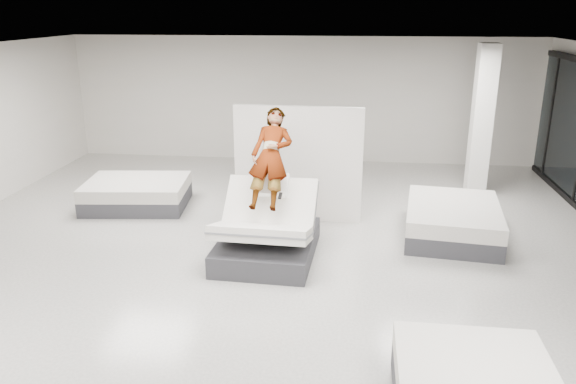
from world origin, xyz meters
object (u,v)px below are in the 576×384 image
object	(u,v)px
divider_panel	(298,164)
column	(482,122)
remote	(280,196)
hero_bed	(267,234)
flat_bed_left_far	(137,194)
flat_bed_right_far	(453,221)
person	(271,175)

from	to	relation	value
divider_panel	column	xyz separation A→B (m)	(3.67, 1.93, 0.51)
column	remote	bearing A→B (deg)	-135.37
remote	column	xyz separation A→B (m)	(3.77, 3.72, 0.53)
hero_bed	column	xyz separation A→B (m)	(3.99, 3.69, 1.20)
divider_panel	flat_bed_left_far	size ratio (longest dim) A/B	1.13
hero_bed	flat_bed_left_far	size ratio (longest dim) A/B	0.97
hero_bed	remote	bearing A→B (deg)	-9.02
hero_bed	divider_panel	distance (m)	1.92
remote	divider_panel	xyz separation A→B (m)	(0.10, 1.79, 0.02)
column	flat_bed_left_far	bearing A→B (deg)	-167.28
hero_bed	remote	world-z (taller)	hero_bed
flat_bed_right_far	flat_bed_left_far	xyz separation A→B (m)	(-6.13, 0.87, -0.02)
hero_bed	person	size ratio (longest dim) A/B	1.17
remote	column	bearing A→B (deg)	47.47
remote	flat_bed_left_far	distance (m)	3.95
person	column	bearing A→B (deg)	43.08
hero_bed	divider_panel	xyz separation A→B (m)	(0.32, 1.76, 0.69)
remote	divider_panel	world-z (taller)	divider_panel
divider_panel	column	distance (m)	4.18
flat_bed_right_far	remote	bearing A→B (deg)	-156.39
remote	person	bearing A→B (deg)	122.15
flat_bed_right_far	column	distance (m)	2.91
person	column	xyz separation A→B (m)	(3.97, 3.36, 0.31)
remote	flat_bed_right_far	xyz separation A→B (m)	(2.91, 1.27, -0.78)
hero_bed	person	xyz separation A→B (m)	(0.02, 0.33, 0.89)
hero_bed	flat_bed_left_far	world-z (taller)	hero_bed
hero_bed	divider_panel	bearing A→B (deg)	79.72
person	flat_bed_left_far	distance (m)	3.65
divider_panel	flat_bed_left_far	world-z (taller)	divider_panel
flat_bed_left_far	column	distance (m)	7.29
person	flat_bed_left_far	xyz separation A→B (m)	(-3.02, 1.78, -1.01)
person	flat_bed_right_far	xyz separation A→B (m)	(3.11, 0.91, -1.00)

